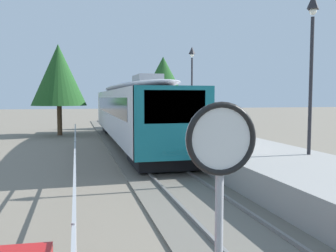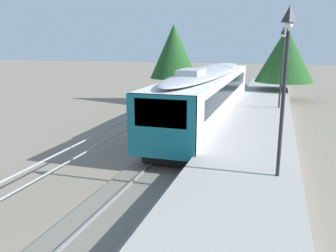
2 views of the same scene
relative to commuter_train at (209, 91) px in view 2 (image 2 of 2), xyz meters
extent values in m
plane|color=slate|center=(-3.00, -7.11, -2.15)|extent=(160.00, 160.00, 0.00)
cube|color=#6B665B|center=(0.00, -7.11, -2.12)|extent=(3.20, 60.00, 0.06)
cube|color=slate|center=(-0.72, -7.11, -2.05)|extent=(0.08, 60.00, 0.08)
cube|color=slate|center=(0.72, -7.11, -2.05)|extent=(0.08, 60.00, 0.08)
cube|color=silver|center=(0.00, 0.11, -0.18)|extent=(2.80, 19.91, 2.55)
cube|color=#19757F|center=(0.00, -9.75, -0.18)|extent=(2.80, 0.24, 2.55)
cube|color=black|center=(0.00, -9.83, 0.38)|extent=(2.13, 0.08, 1.12)
cube|color=black|center=(0.00, 0.11, 0.23)|extent=(2.82, 16.73, 0.92)
ellipsoid|color=#A8AAAF|center=(0.00, 0.11, 1.27)|extent=(2.69, 19.12, 0.44)
cube|color=#A8AAAF|center=(0.00, -4.87, 1.55)|extent=(1.10, 2.20, 0.36)
cube|color=#EAE5C6|center=(0.00, -9.82, -1.18)|extent=(1.00, 0.10, 0.20)
cube|color=black|center=(0.00, -7.45, -1.73)|extent=(2.24, 3.20, 0.55)
cube|color=black|center=(0.00, 7.66, -1.73)|extent=(2.24, 3.20, 0.55)
cube|color=#999691|center=(3.25, -7.11, -1.70)|extent=(3.90, 60.00, 0.90)
cylinder|color=#232328|center=(4.43, -10.92, 1.05)|extent=(0.12, 0.12, 4.60)
pyramid|color=#232328|center=(4.43, -10.92, 3.85)|extent=(0.34, 0.34, 0.50)
sphere|color=silver|center=(4.43, -10.92, 3.53)|extent=(0.24, 0.24, 0.24)
cylinder|color=#232328|center=(4.43, 2.19, 1.05)|extent=(0.12, 0.12, 4.60)
pyramid|color=#232328|center=(4.43, 2.19, 3.85)|extent=(0.34, 0.34, 0.50)
sphere|color=silver|center=(4.43, 2.19, 3.53)|extent=(0.24, 0.24, 0.24)
cylinder|color=#9EA0A5|center=(-3.30, -8.11, -1.52)|extent=(0.06, 0.06, 1.25)
cylinder|color=#9EA0A5|center=(-3.30, 0.89, -1.52)|extent=(0.06, 0.06, 1.25)
cylinder|color=brown|center=(4.73, 11.97, -1.31)|extent=(0.36, 0.36, 1.68)
cone|color=#1E4C1E|center=(4.73, 11.97, 2.01)|extent=(5.27, 5.27, 4.95)
cylinder|color=brown|center=(-4.45, 6.95, -1.03)|extent=(0.36, 0.36, 2.23)
cone|color=#1E4C1E|center=(-4.45, 6.95, 2.36)|extent=(4.06, 4.06, 4.54)
camera|label=1|loc=(-3.24, -21.85, 0.69)|focal=39.50mm
camera|label=2|loc=(4.22, -22.27, 2.98)|focal=37.21mm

